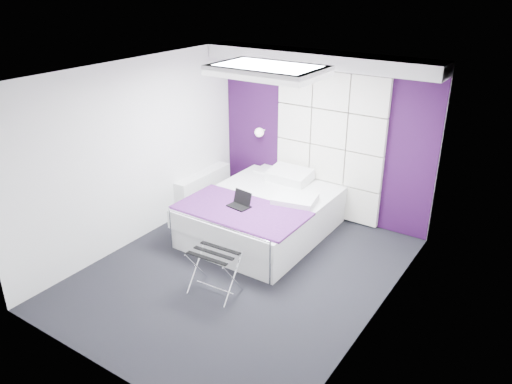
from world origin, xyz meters
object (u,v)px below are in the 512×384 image
(wall_lamp, at_px, (261,132))
(bed, at_px, (263,214))
(luggage_rack, at_px, (214,272))
(laptop, at_px, (241,202))
(radiator, at_px, (203,190))
(nightstand, at_px, (271,171))

(wall_lamp, distance_m, bed, 1.52)
(luggage_rack, xyz_separation_m, laptop, (-0.41, 1.14, 0.39))
(bed, xyz_separation_m, luggage_rack, (0.33, -1.60, -0.05))
(luggage_rack, distance_m, laptop, 1.27)
(wall_lamp, bearing_deg, laptop, -66.84)
(radiator, height_order, nightstand, nightstand)
(wall_lamp, xyz_separation_m, laptop, (0.63, -1.48, -0.55))
(radiator, relative_size, bed, 0.55)
(radiator, xyz_separation_m, laptop, (1.27, -0.72, 0.37))
(radiator, distance_m, nightstand, 1.18)
(nightstand, bearing_deg, luggage_rack, -72.79)
(bed, xyz_separation_m, laptop, (-0.08, -0.46, 0.35))
(bed, bearing_deg, laptop, -99.22)
(wall_lamp, relative_size, nightstand, 0.31)
(bed, distance_m, nightstand, 1.11)
(laptop, bearing_deg, bed, 88.78)
(bed, bearing_deg, nightstand, 115.53)
(wall_lamp, xyz_separation_m, nightstand, (0.24, -0.04, -0.63))
(radiator, distance_m, laptop, 1.51)
(wall_lamp, xyz_separation_m, luggage_rack, (1.04, -2.61, -0.94))
(bed, height_order, nightstand, bed)
(wall_lamp, bearing_deg, bed, -55.08)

